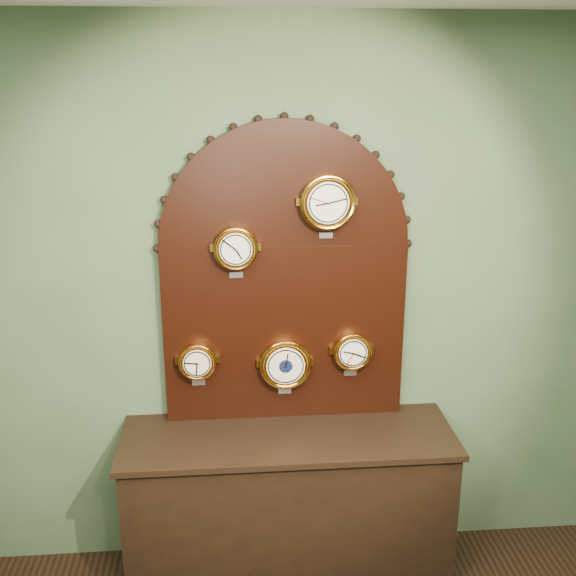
{
  "coord_description": "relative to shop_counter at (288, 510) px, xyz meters",
  "views": [
    {
      "loc": [
        -0.26,
        -0.75,
        2.54
      ],
      "look_at": [
        0.0,
        2.25,
        1.58
      ],
      "focal_mm": 42.91,
      "sensor_mm": 36.0,
      "label": 1
    }
  ],
  "objects": [
    {
      "name": "arabic_clock",
      "position": [
        0.2,
        0.15,
        1.55
      ],
      "size": [
        0.26,
        0.08,
        0.31
      ],
      "color": "orange",
      "rests_on": "display_board"
    },
    {
      "name": "barometer",
      "position": [
        -0.0,
        0.15,
        0.74
      ],
      "size": [
        0.26,
        0.08,
        0.31
      ],
      "color": "orange",
      "rests_on": "display_board"
    },
    {
      "name": "roman_clock",
      "position": [
        -0.24,
        0.15,
        1.34
      ],
      "size": [
        0.21,
        0.08,
        0.26
      ],
      "color": "orange",
      "rests_on": "display_board"
    },
    {
      "name": "display_board",
      "position": [
        0.0,
        0.22,
        1.23
      ],
      "size": [
        1.26,
        0.06,
        1.53
      ],
      "color": "black",
      "rests_on": "shop_counter"
    },
    {
      "name": "shop_counter",
      "position": [
        0.0,
        0.0,
        0.0
      ],
      "size": [
        1.6,
        0.5,
        0.8
      ],
      "primitive_type": "cube",
      "color": "black",
      "rests_on": "ground_plane"
    },
    {
      "name": "wall_back",
      "position": [
        0.0,
        0.27,
        1.0
      ],
      "size": [
        4.0,
        0.0,
        4.0
      ],
      "primitive_type": "plane",
      "rotation": [
        1.57,
        0.0,
        0.0
      ],
      "color": "#486142",
      "rests_on": "ground"
    },
    {
      "name": "hygrometer",
      "position": [
        -0.44,
        0.15,
        0.77
      ],
      "size": [
        0.19,
        0.08,
        0.24
      ],
      "color": "orange",
      "rests_on": "display_board"
    },
    {
      "name": "tide_clock",
      "position": [
        0.33,
        0.15,
        0.8
      ],
      "size": [
        0.19,
        0.08,
        0.25
      ],
      "color": "orange",
      "rests_on": "display_board"
    }
  ]
}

